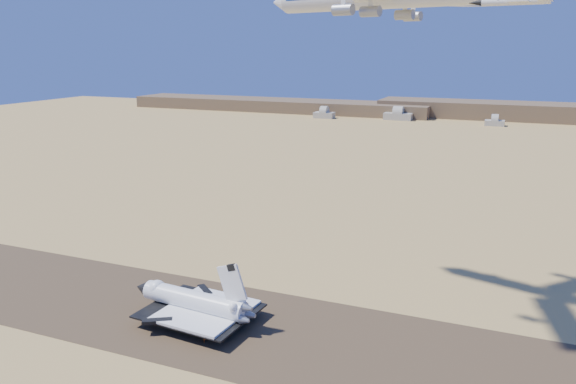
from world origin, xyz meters
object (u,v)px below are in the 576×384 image
at_px(crew_c, 208,333).
at_px(chase_jet_a, 514,1).
at_px(crew_a, 199,332).
at_px(crew_b, 205,339).
at_px(shuttle, 194,303).

height_order(crew_c, chase_jet_a, chase_jet_a).
height_order(crew_a, crew_b, crew_a).
bearing_deg(chase_jet_a, crew_b, -167.43).
bearing_deg(crew_c, crew_a, 59.49).
height_order(shuttle, crew_a, shuttle).
bearing_deg(crew_a, crew_c, -105.66).
xyz_separation_m(crew_a, chase_jet_a, (72.73, 0.40, 84.14)).
height_order(crew_a, crew_c, crew_c).
relative_size(shuttle, crew_a, 22.93).
bearing_deg(chase_jet_a, crew_a, -169.91).
height_order(shuttle, chase_jet_a, chase_jet_a).
xyz_separation_m(shuttle, chase_jet_a, (78.65, -6.80, 79.72)).
distance_m(crew_a, crew_b, 4.64).
xyz_separation_m(shuttle, crew_a, (5.91, -7.20, -4.43)).
xyz_separation_m(crew_b, chase_jet_a, (69.17, 3.38, 84.17)).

